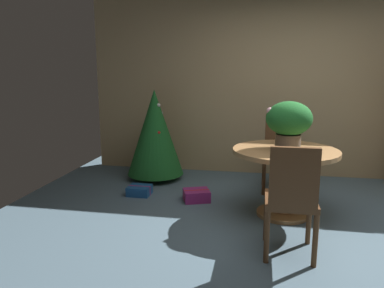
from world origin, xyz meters
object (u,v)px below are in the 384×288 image
object	(u,v)px
wooden_chair_near	(292,196)
gift_box_purple	(196,195)
gift_box_blue	(139,190)
wooden_chair_far	(280,148)
flower_vase	(289,121)
round_dining_table	(285,167)
holiday_tree	(155,132)

from	to	relation	value
wooden_chair_near	gift_box_purple	xyz separation A→B (m)	(-0.99, 1.21, -0.47)
wooden_chair_near	gift_box_blue	world-z (taller)	wooden_chair_near
wooden_chair_near	wooden_chair_far	size ratio (longest dim) A/B	0.99
flower_vase	gift_box_blue	xyz separation A→B (m)	(-1.75, 0.31, -0.96)
gift_box_blue	flower_vase	bearing A→B (deg)	-9.98
round_dining_table	flower_vase	size ratio (longest dim) A/B	2.21
gift_box_blue	wooden_chair_far	bearing A→B (deg)	18.32
flower_vase	wooden_chair_far	world-z (taller)	flower_vase
gift_box_blue	holiday_tree	bearing A→B (deg)	89.49
round_dining_table	wooden_chair_far	size ratio (longest dim) A/B	1.12
flower_vase	wooden_chair_near	bearing A→B (deg)	-91.24
gift_box_purple	holiday_tree	bearing A→B (deg)	132.97
wooden_chair_near	flower_vase	bearing A→B (deg)	88.76
wooden_chair_near	holiday_tree	bearing A→B (deg)	130.85
round_dining_table	gift_box_purple	bearing A→B (deg)	164.54
gift_box_blue	gift_box_purple	bearing A→B (deg)	-5.82
wooden_chair_far	gift_box_purple	size ratio (longest dim) A/B	2.64
wooden_chair_far	holiday_tree	world-z (taller)	holiday_tree
gift_box_purple	gift_box_blue	distance (m)	0.74
wooden_chair_near	gift_box_blue	distance (m)	2.21
flower_vase	gift_box_blue	distance (m)	2.02
round_dining_table	holiday_tree	size ratio (longest dim) A/B	0.86
wooden_chair_near	wooden_chair_far	bearing A→B (deg)	90.00
flower_vase	wooden_chair_far	xyz separation A→B (m)	(-0.02, 0.88, -0.47)
wooden_chair_far	flower_vase	bearing A→B (deg)	-88.63
round_dining_table	gift_box_purple	size ratio (longest dim) A/B	2.96
holiday_tree	wooden_chair_near	bearing A→B (deg)	-49.15
round_dining_table	holiday_tree	distance (m)	2.03
flower_vase	gift_box_purple	size ratio (longest dim) A/B	1.34
round_dining_table	holiday_tree	world-z (taller)	holiday_tree
wooden_chair_near	holiday_tree	world-z (taller)	holiday_tree
wooden_chair_far	gift_box_blue	world-z (taller)	wooden_chair_far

